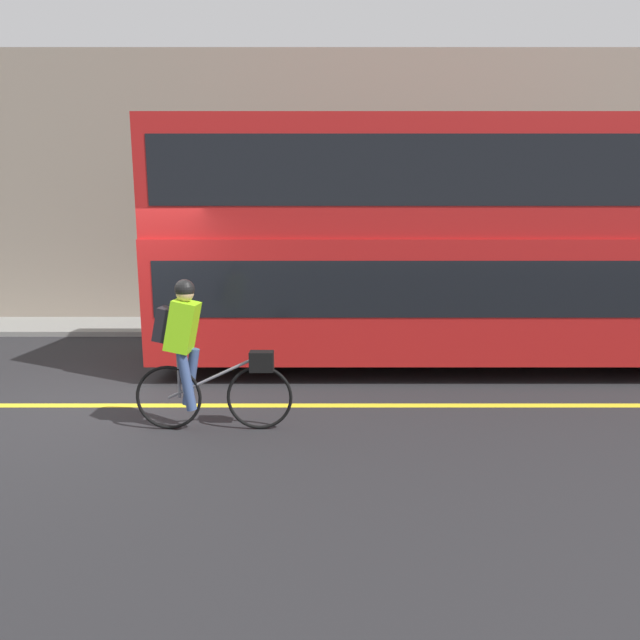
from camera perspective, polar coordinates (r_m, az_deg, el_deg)
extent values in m
plane|color=#232326|center=(7.15, -23.78, -8.60)|extent=(80.00, 80.00, 0.00)
cube|color=yellow|center=(7.03, -24.24, -8.90)|extent=(50.00, 0.14, 0.01)
cube|color=gray|center=(11.95, -13.85, -0.67)|extent=(60.00, 1.99, 0.11)
cube|color=gray|center=(12.92, -13.20, 14.19)|extent=(60.00, 0.30, 6.43)
cylinder|color=black|center=(9.80, 31.59, -1.63)|extent=(0.93, 0.30, 0.93)
cylinder|color=black|center=(8.37, -5.06, -1.92)|extent=(0.93, 0.30, 0.93)
cube|color=#B21919|center=(8.51, 14.96, 2.87)|extent=(9.46, 2.54, 1.80)
cube|color=black|center=(8.49, 15.03, 4.32)|extent=(9.08, 2.56, 0.79)
cube|color=#B21919|center=(8.50, 15.49, 14.59)|extent=(9.46, 2.44, 1.68)
cube|color=black|center=(8.50, 15.52, 15.16)|extent=(9.08, 2.46, 0.94)
torus|color=black|center=(5.62, -7.02, -8.80)|extent=(0.73, 0.04, 0.73)
torus|color=black|center=(5.83, -16.99, -8.49)|extent=(0.73, 0.04, 0.73)
cylinder|color=slate|center=(5.64, -12.18, -6.41)|extent=(1.02, 0.03, 0.50)
cylinder|color=slate|center=(5.72, -15.96, -5.98)|extent=(0.03, 0.03, 0.54)
cube|color=black|center=(5.50, -6.79, -4.72)|extent=(0.26, 0.16, 0.22)
cube|color=#8CE019|center=(5.58, -15.53, -0.66)|extent=(0.37, 0.32, 0.58)
cube|color=black|center=(5.63, -17.50, -0.45)|extent=(0.21, 0.26, 0.38)
cylinder|color=#384C7A|center=(5.79, -14.64, -6.29)|extent=(0.22, 0.11, 0.66)
cylinder|color=#384C7A|center=(5.62, -15.10, -6.79)|extent=(0.20, 0.11, 0.66)
sphere|color=tan|center=(5.52, -15.29, 2.98)|extent=(0.19, 0.19, 0.19)
sphere|color=black|center=(5.52, -15.31, 3.42)|extent=(0.21, 0.21, 0.21)
cylinder|color=#194C23|center=(11.55, -8.71, 1.88)|extent=(0.52, 0.52, 0.98)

